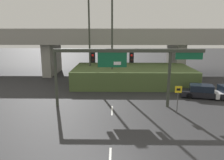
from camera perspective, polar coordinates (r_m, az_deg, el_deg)
The scene contains 8 objects.
lane_markings at distance 24.18m, azimuth 0.15°, elevation -4.66°, with size 0.14×25.78×0.01m.
signal_gantry at distance 20.51m, azimuth 2.92°, elevation 5.05°, with size 14.08×0.44×5.61m.
speed_limit_sign at distance 20.14m, azimuth 16.86°, elevation -3.88°, with size 0.60×0.11×2.59m.
highway_light_pole_near at distance 30.69m, azimuth -5.97°, elevation 12.77°, with size 0.70×0.36×13.77m.
highway_light_pole_far at distance 28.26m, azimuth 0.03°, elevation 13.08°, with size 0.70×0.36×14.01m.
overpass_bridge at distance 36.69m, azimuth 0.41°, elevation 10.05°, with size 49.03×8.81×7.51m.
grass_embankment at distance 30.29m, azimuth 5.34°, elevation 1.18°, with size 15.87×8.36×2.34m.
parked_sedan_near_right at distance 26.10m, azimuth 22.50°, elevation -2.85°, with size 4.94×2.83×1.43m.
Camera 1 is at (0.27, -10.26, 7.32)m, focal length 35.00 mm.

